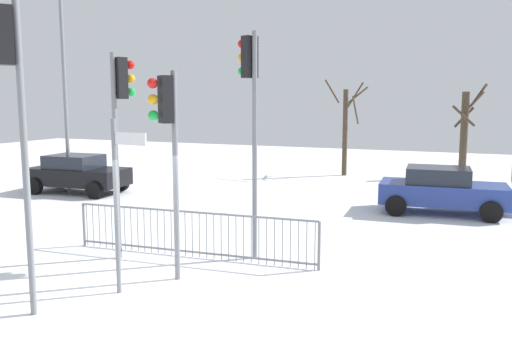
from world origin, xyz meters
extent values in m
plane|color=white|center=(0.00, 0.00, 0.00)|extent=(60.00, 60.00, 0.00)
cylinder|color=slate|center=(-1.51, 1.81, 2.29)|extent=(0.11, 0.11, 4.59)
cube|color=black|center=(-1.44, 1.96, 4.04)|extent=(0.38, 0.34, 0.90)
sphere|color=red|center=(-1.33, 2.18, 4.34)|extent=(0.20, 0.20, 0.20)
sphere|color=orange|center=(-1.33, 2.18, 4.04)|extent=(0.20, 0.20, 0.20)
sphere|color=green|center=(-1.33, 2.18, 3.74)|extent=(0.20, 0.20, 0.20)
cylinder|color=slate|center=(0.45, 1.10, 2.06)|extent=(0.11, 0.11, 4.13)
cube|color=black|center=(0.34, 0.97, 3.58)|extent=(0.39, 0.37, 0.90)
sphere|color=red|center=(0.19, 0.78, 3.88)|extent=(0.20, 0.20, 0.20)
sphere|color=orange|center=(0.19, 0.78, 3.58)|extent=(0.20, 0.20, 0.20)
sphere|color=green|center=(0.19, 0.78, 3.28)|extent=(0.20, 0.20, 0.20)
cylinder|color=slate|center=(1.34, 2.98, 2.52)|extent=(0.11, 0.11, 5.04)
cube|color=black|center=(1.19, 3.05, 4.49)|extent=(0.34, 0.38, 0.90)
sphere|color=red|center=(0.96, 3.16, 4.79)|extent=(0.20, 0.20, 0.20)
sphere|color=orange|center=(0.96, 3.16, 4.49)|extent=(0.20, 0.20, 0.20)
sphere|color=green|center=(0.96, 3.16, 4.19)|extent=(0.20, 0.20, 0.20)
cylinder|color=slate|center=(-0.88, -1.32, 2.55)|extent=(0.11, 0.11, 5.11)
cube|color=black|center=(-0.98, -1.45, 4.56)|extent=(0.39, 0.38, 0.90)
cylinder|color=slate|center=(-0.17, 0.04, 1.62)|extent=(0.09, 0.09, 3.24)
cube|color=white|center=(0.22, 0.00, 2.89)|extent=(0.70, 0.11, 0.22)
cube|color=slate|center=(-0.01, 2.50, 1.05)|extent=(5.85, 0.45, 0.04)
cube|color=slate|center=(-0.01, 2.50, 0.12)|extent=(5.85, 0.45, 0.04)
cylinder|color=slate|center=(-2.84, 2.31, 0.53)|extent=(0.02, 0.02, 1.05)
cylinder|color=slate|center=(-2.67, 2.32, 0.53)|extent=(0.02, 0.02, 1.05)
cylinder|color=slate|center=(-2.49, 2.33, 0.53)|extent=(0.02, 0.02, 1.05)
cylinder|color=slate|center=(-2.31, 2.34, 0.53)|extent=(0.02, 0.02, 1.05)
cylinder|color=slate|center=(-2.13, 2.36, 0.53)|extent=(0.02, 0.02, 1.05)
cylinder|color=slate|center=(-1.96, 2.37, 0.53)|extent=(0.02, 0.02, 1.05)
cylinder|color=slate|center=(-1.78, 2.38, 0.53)|extent=(0.02, 0.02, 1.05)
cylinder|color=slate|center=(-1.60, 2.39, 0.53)|extent=(0.02, 0.02, 1.05)
cylinder|color=slate|center=(-1.43, 2.41, 0.53)|extent=(0.02, 0.02, 1.05)
cylinder|color=slate|center=(-1.25, 2.42, 0.53)|extent=(0.02, 0.02, 1.05)
cylinder|color=slate|center=(-1.07, 2.43, 0.53)|extent=(0.02, 0.02, 1.05)
cylinder|color=slate|center=(-0.89, 2.44, 0.53)|extent=(0.02, 0.02, 1.05)
cylinder|color=slate|center=(-0.72, 2.46, 0.53)|extent=(0.02, 0.02, 1.05)
cylinder|color=slate|center=(-0.54, 2.47, 0.53)|extent=(0.02, 0.02, 1.05)
cylinder|color=slate|center=(-0.36, 2.48, 0.53)|extent=(0.02, 0.02, 1.05)
cylinder|color=slate|center=(-0.18, 2.49, 0.53)|extent=(0.02, 0.02, 1.05)
cylinder|color=slate|center=(-0.01, 2.50, 0.53)|extent=(0.02, 0.02, 1.05)
cylinder|color=slate|center=(0.17, 2.52, 0.53)|extent=(0.02, 0.02, 1.05)
cylinder|color=slate|center=(0.35, 2.53, 0.53)|extent=(0.02, 0.02, 1.05)
cylinder|color=slate|center=(0.52, 2.54, 0.53)|extent=(0.02, 0.02, 1.05)
cylinder|color=slate|center=(0.70, 2.55, 0.53)|extent=(0.02, 0.02, 1.05)
cylinder|color=slate|center=(0.88, 2.57, 0.53)|extent=(0.02, 0.02, 1.05)
cylinder|color=slate|center=(1.06, 2.58, 0.53)|extent=(0.02, 0.02, 1.05)
cylinder|color=slate|center=(1.23, 2.59, 0.53)|extent=(0.02, 0.02, 1.05)
cylinder|color=slate|center=(1.41, 2.60, 0.53)|extent=(0.02, 0.02, 1.05)
cylinder|color=slate|center=(1.59, 2.62, 0.53)|extent=(0.02, 0.02, 1.05)
cylinder|color=slate|center=(1.77, 2.63, 0.53)|extent=(0.02, 0.02, 1.05)
cylinder|color=slate|center=(1.94, 2.64, 0.53)|extent=(0.02, 0.02, 1.05)
cylinder|color=slate|center=(2.12, 2.65, 0.53)|extent=(0.02, 0.02, 1.05)
cylinder|color=slate|center=(2.30, 2.67, 0.53)|extent=(0.02, 0.02, 1.05)
cylinder|color=slate|center=(2.47, 2.68, 0.53)|extent=(0.02, 0.02, 1.05)
cylinder|color=slate|center=(2.65, 2.69, 0.53)|extent=(0.02, 0.02, 1.05)
cylinder|color=slate|center=(2.83, 2.70, 0.53)|extent=(0.02, 0.02, 1.05)
cylinder|color=slate|center=(-2.93, 2.30, 0.53)|extent=(0.06, 0.06, 1.05)
cylinder|color=slate|center=(2.92, 2.71, 0.53)|extent=(0.06, 0.06, 1.05)
cube|color=black|center=(-8.20, 8.07, 0.65)|extent=(3.90, 1.94, 0.65)
cube|color=#1E232D|center=(-8.35, 8.06, 1.20)|extent=(1.99, 1.62, 0.55)
cylinder|color=black|center=(-6.91, 9.00, 0.32)|extent=(0.65, 0.26, 0.64)
cylinder|color=black|center=(-6.80, 7.30, 0.32)|extent=(0.65, 0.26, 0.64)
cylinder|color=black|center=(-9.60, 8.83, 0.32)|extent=(0.65, 0.26, 0.64)
cylinder|color=black|center=(-9.49, 7.13, 0.32)|extent=(0.65, 0.26, 0.64)
cube|color=navy|center=(4.99, 9.56, 0.65)|extent=(3.90, 1.93, 0.65)
cube|color=#1E232D|center=(4.84, 9.55, 1.20)|extent=(1.99, 1.62, 0.55)
cylinder|color=black|center=(6.29, 10.49, 0.32)|extent=(0.65, 0.26, 0.64)
cylinder|color=black|center=(6.39, 8.80, 0.32)|extent=(0.65, 0.26, 0.64)
cylinder|color=black|center=(3.59, 10.33, 0.32)|extent=(0.65, 0.26, 0.64)
cylinder|color=black|center=(3.70, 8.63, 0.32)|extent=(0.65, 0.26, 0.64)
cylinder|color=slate|center=(-8.49, 7.89, 3.86)|extent=(0.14, 0.14, 7.71)
cylinder|color=#473828|center=(0.21, 16.68, 2.03)|extent=(0.23, 0.23, 4.05)
cylinder|color=#473828|center=(-0.34, 16.22, 3.98)|extent=(1.01, 1.19, 1.11)
cylinder|color=#473828|center=(0.69, 16.64, 3.09)|extent=(0.16, 1.03, 1.31)
cylinder|color=#473828|center=(0.54, 17.30, 3.71)|extent=(1.33, 0.75, 0.97)
cylinder|color=#473828|center=(0.50, 17.15, 3.70)|extent=(1.04, 0.68, 1.40)
cylinder|color=#473828|center=(5.41, 18.23, 1.97)|extent=(0.34, 0.34, 3.94)
cylinder|color=#473828|center=(5.37, 18.61, 2.76)|extent=(0.88, 0.21, 0.98)
cylinder|color=#473828|center=(5.36, 17.75, 2.85)|extent=(1.05, 0.21, 0.97)
cylinder|color=#473828|center=(5.82, 18.54, 3.53)|extent=(0.76, 0.95, 0.86)
cylinder|color=#473828|center=(5.97, 18.49, 3.81)|extent=(0.67, 1.23, 0.97)
camera|label=1|loc=(5.77, -7.55, 3.57)|focal=36.42mm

